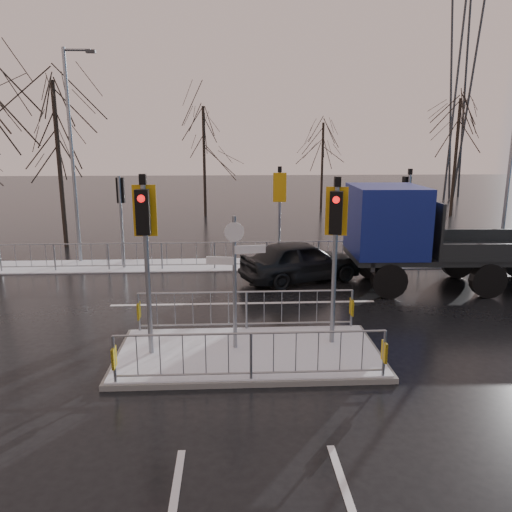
{
  "coord_description": "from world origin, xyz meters",
  "views": [
    {
      "loc": [
        -0.38,
        -10.6,
        4.84
      ],
      "look_at": [
        0.3,
        2.41,
        1.8
      ],
      "focal_mm": 35.0,
      "sensor_mm": 36.0,
      "label": 1
    }
  ],
  "objects_px": {
    "traffic_island": "(248,340)",
    "car_far_lane": "(301,261)",
    "street_lamp_left": "(73,149)",
    "flatbed_truck": "(416,234)"
  },
  "relations": [
    {
      "from": "traffic_island",
      "to": "car_far_lane",
      "type": "bearing_deg",
      "value": 71.45
    },
    {
      "from": "car_far_lane",
      "to": "flatbed_truck",
      "type": "relative_size",
      "value": 0.58
    },
    {
      "from": "traffic_island",
      "to": "car_far_lane",
      "type": "relative_size",
      "value": 1.4
    },
    {
      "from": "traffic_island",
      "to": "car_far_lane",
      "type": "xyz_separation_m",
      "value": [
        2.08,
        6.19,
        0.34
      ]
    },
    {
      "from": "car_far_lane",
      "to": "traffic_island",
      "type": "bearing_deg",
      "value": 140.23
    },
    {
      "from": "flatbed_truck",
      "to": "street_lamp_left",
      "type": "xyz_separation_m",
      "value": [
        -12.17,
        4.25,
        2.69
      ]
    },
    {
      "from": "traffic_island",
      "to": "street_lamp_left",
      "type": "bearing_deg",
      "value": 124.07
    },
    {
      "from": "flatbed_truck",
      "to": "street_lamp_left",
      "type": "relative_size",
      "value": 0.9
    },
    {
      "from": "traffic_island",
      "to": "street_lamp_left",
      "type": "relative_size",
      "value": 0.73
    },
    {
      "from": "flatbed_truck",
      "to": "street_lamp_left",
      "type": "height_order",
      "value": "street_lamp_left"
    }
  ]
}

